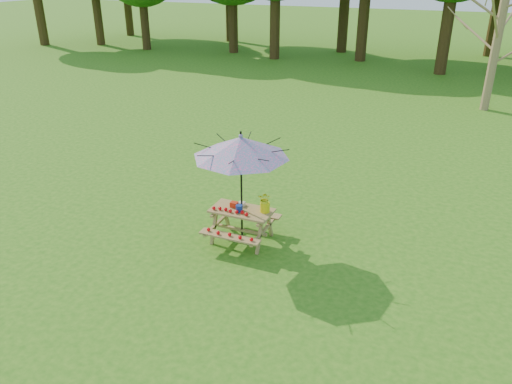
% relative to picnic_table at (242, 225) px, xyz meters
% --- Properties ---
extents(ground, '(120.00, 120.00, 0.00)m').
position_rel_picnic_table_xyz_m(ground, '(0.30, -2.53, -0.33)').
color(ground, '#296813').
rests_on(ground, ground).
extents(picnic_table, '(1.20, 1.32, 0.67)m').
position_rel_picnic_table_xyz_m(picnic_table, '(0.00, 0.00, 0.00)').
color(picnic_table, olive).
rests_on(picnic_table, ground).
extents(patio_umbrella, '(2.13, 2.13, 2.25)m').
position_rel_picnic_table_xyz_m(patio_umbrella, '(0.00, 0.00, 1.62)').
color(patio_umbrella, black).
rests_on(patio_umbrella, ground).
extents(produce_bins, '(0.31, 0.38, 0.13)m').
position_rel_picnic_table_xyz_m(produce_bins, '(-0.09, 0.02, 0.40)').
color(produce_bins, red).
rests_on(produce_bins, picnic_table).
extents(tomatoes_row, '(0.77, 0.13, 0.07)m').
position_rel_picnic_table_xyz_m(tomatoes_row, '(-0.15, -0.18, 0.38)').
color(tomatoes_row, red).
rests_on(tomatoes_row, picnic_table).
extents(flower_bucket, '(0.28, 0.25, 0.41)m').
position_rel_picnic_table_xyz_m(flower_bucket, '(0.44, 0.10, 0.56)').
color(flower_bucket, yellow).
rests_on(flower_bucket, picnic_table).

